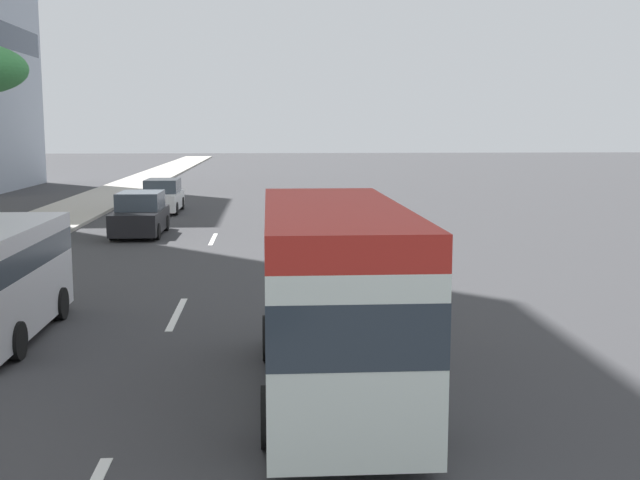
# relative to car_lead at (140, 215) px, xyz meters

# --- Properties ---
(ground_plane) EXTENTS (198.00, 198.00, 0.00)m
(ground_plane) POSITION_rel_car_lead_xyz_m (2.49, -2.96, -0.81)
(ground_plane) COLOR #38383A
(sidewalk_right) EXTENTS (162.00, 3.76, 0.15)m
(sidewalk_right) POSITION_rel_car_lead_xyz_m (2.49, 4.82, -0.73)
(sidewalk_right) COLOR #B2ADA3
(sidewalk_right) RESTS_ON ground_plane
(lane_stripe_mid) EXTENTS (3.20, 0.16, 0.01)m
(lane_stripe_mid) POSITION_rel_car_lead_xyz_m (-13.63, -2.96, -0.80)
(lane_stripe_mid) COLOR silver
(lane_stripe_mid) RESTS_ON ground_plane
(lane_stripe_far) EXTENTS (3.20, 0.16, 0.01)m
(lane_stripe_far) POSITION_rel_car_lead_xyz_m (-1.41, -2.96, -0.80)
(lane_stripe_far) COLOR silver
(lane_stripe_far) RESTS_ON ground_plane
(car_lead) EXTENTS (4.32, 1.87, 1.72)m
(car_lead) POSITION_rel_car_lead_xyz_m (0.00, 0.00, 0.00)
(car_lead) COLOR black
(car_lead) RESTS_ON ground_plane
(car_third) EXTENTS (4.49, 1.83, 1.66)m
(car_third) POSITION_rel_car_lead_xyz_m (8.67, 0.25, -0.02)
(car_third) COLOR white
(car_third) RESTS_ON ground_plane
(minibus_fourth) EXTENTS (6.88, 2.27, 3.06)m
(minibus_fourth) POSITION_rel_car_lead_xyz_m (-19.40, -6.09, 0.87)
(minibus_fourth) COLOR silver
(minibus_fourth) RESTS_ON ground_plane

